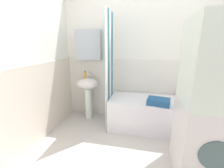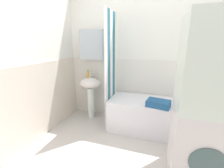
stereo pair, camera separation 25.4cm
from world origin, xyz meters
TOP-DOWN VIEW (x-y plane):
  - ground_plane at (0.00, 0.00)m, footprint 4.80×5.60m
  - wall_back_tiled at (-0.06, 1.26)m, footprint 3.60×0.18m
  - wall_left_tiled at (-1.57, 0.34)m, footprint 0.07×1.81m
  - sink at (-1.07, 1.03)m, footprint 0.44×0.34m
  - faucet at (-1.07, 1.11)m, footprint 0.03×0.12m
  - soap_dispenser at (-1.13, 1.07)m, footprint 0.05×0.05m
  - bathtub at (0.21, 0.90)m, footprint 1.55×0.65m
  - shower_curtain at (-0.58, 0.90)m, footprint 0.01×0.65m
  - shampoo_bottle at (0.88, 1.13)m, footprint 0.05×0.05m
  - body_wash_bottle at (0.76, 1.13)m, footprint 0.05×0.05m
  - conditioner_bottle at (0.64, 1.17)m, footprint 0.06×0.06m
  - towel_folded at (0.25, 0.69)m, footprint 0.38×0.29m
  - washer_dryer_stack at (0.70, 0.03)m, footprint 0.57×0.64m

SIDE VIEW (x-z plane):
  - ground_plane at x=0.00m, z-range -0.04..0.00m
  - bathtub at x=0.21m, z-range 0.00..0.55m
  - towel_folded at x=0.25m, z-range 0.55..0.65m
  - sink at x=-1.07m, z-range 0.19..1.02m
  - conditioner_bottle at x=0.64m, z-range 0.55..0.70m
  - body_wash_bottle at x=0.76m, z-range 0.55..0.73m
  - shampoo_bottle at x=0.88m, z-range 0.55..0.73m
  - washer_dryer_stack at x=0.70m, z-range 0.00..1.76m
  - faucet at x=-1.07m, z-range 0.83..0.95m
  - soap_dispenser at x=-1.13m, z-range 0.82..0.97m
  - shower_curtain at x=-0.58m, z-range 0.00..2.00m
  - wall_left_tiled at x=-1.57m, z-range -0.08..2.32m
  - wall_back_tiled at x=-0.06m, z-range -0.06..2.34m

